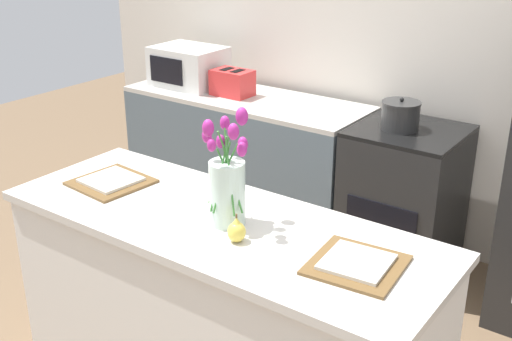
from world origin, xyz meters
The scene contains 11 objects.
back_wall centered at (0.00, 2.00, 1.35)m, with size 5.20×0.08×2.70m.
kitchen_island centered at (0.00, 0.00, 0.47)m, with size 1.80×0.66×0.95m.
back_counter centered at (-1.06, 1.60, 0.45)m, with size 1.68×0.60×0.89m.
stove_range centered at (0.10, 1.60, 0.45)m, with size 0.60×0.61×0.89m.
flower_vase centered at (0.05, 0.00, 1.11)m, with size 0.19×0.20×0.44m.
pear_figurine centered at (0.16, -0.10, 0.99)m, with size 0.07×0.07×0.11m.
plate_setting_left centered at (-0.59, 0.00, 0.96)m, with size 0.32×0.32×0.02m.
plate_setting_right centered at (0.59, 0.00, 0.96)m, with size 0.32×0.32×0.02m.
toaster centered at (-1.15, 1.57, 0.98)m, with size 0.28×0.18×0.17m.
cooking_pot centered at (0.05, 1.57, 0.97)m, with size 0.22×0.22×0.18m.
microwave centered at (-1.55, 1.60, 1.03)m, with size 0.48×0.37×0.27m.
Camera 1 is at (1.40, -1.70, 2.05)m, focal length 45.00 mm.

